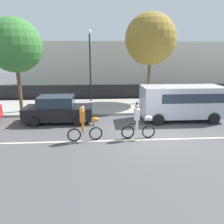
% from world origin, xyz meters
% --- Properties ---
extents(ground_plane, '(80.00, 80.00, 0.00)m').
position_xyz_m(ground_plane, '(0.00, 0.00, 0.00)').
color(ground_plane, '#4C4C4F').
extents(road_centre_line, '(36.00, 0.14, 0.01)m').
position_xyz_m(road_centre_line, '(0.00, -0.50, 0.00)').
color(road_centre_line, beige).
rests_on(road_centre_line, ground).
extents(sidewalk_curb, '(60.00, 5.00, 0.15)m').
position_xyz_m(sidewalk_curb, '(0.00, 6.50, 0.07)').
color(sidewalk_curb, '#9E9B93').
rests_on(sidewalk_curb, ground).
extents(fence_line, '(40.00, 0.08, 1.40)m').
position_xyz_m(fence_line, '(0.00, 9.40, 0.70)').
color(fence_line, black).
rests_on(fence_line, ground).
extents(building_backdrop, '(28.00, 8.00, 5.44)m').
position_xyz_m(building_backdrop, '(2.47, 18.00, 2.72)').
color(building_backdrop, beige).
rests_on(building_backdrop, ground).
extents(parade_cyclist_orange, '(1.71, 0.52, 1.92)m').
position_xyz_m(parade_cyclist_orange, '(-3.55, -0.40, 0.84)').
color(parade_cyclist_orange, black).
rests_on(parade_cyclist_orange, ground).
extents(parade_cyclist_zebra, '(1.72, 0.50, 1.92)m').
position_xyz_m(parade_cyclist_zebra, '(-0.91, -0.26, 0.84)').
color(parade_cyclist_zebra, black).
rests_on(parade_cyclist_zebra, ground).
extents(parked_van_silver, '(5.00, 2.22, 2.18)m').
position_xyz_m(parked_van_silver, '(2.41, 2.70, 1.28)').
color(parked_van_silver, silver).
rests_on(parked_van_silver, ground).
extents(parked_car_black, '(4.10, 1.92, 1.64)m').
position_xyz_m(parked_car_black, '(-5.38, 2.75, 0.78)').
color(parked_car_black, black).
rests_on(parked_car_black, ground).
extents(street_lamp_post, '(0.36, 0.36, 5.86)m').
position_xyz_m(street_lamp_post, '(-3.51, 8.33, 3.99)').
color(street_lamp_post, black).
rests_on(street_lamp_post, sidewalk_curb).
extents(street_tree_near_lamp, '(3.58, 3.58, 6.30)m').
position_xyz_m(street_tree_near_lamp, '(-8.33, 5.00, 4.65)').
color(street_tree_near_lamp, brown).
rests_on(street_tree_near_lamp, sidewalk_curb).
extents(street_tree_far_corner, '(4.05, 4.05, 7.12)m').
position_xyz_m(street_tree_far_corner, '(1.30, 7.37, 5.24)').
color(street_tree_far_corner, brown).
rests_on(street_tree_far_corner, sidewalk_curb).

